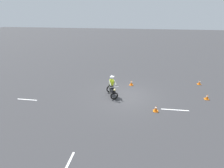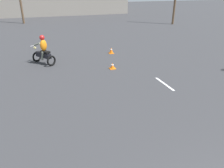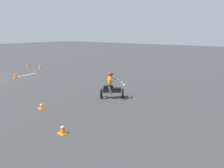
{
  "view_description": "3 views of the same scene",
  "coord_description": "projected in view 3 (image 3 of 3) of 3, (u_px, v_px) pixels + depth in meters",
  "views": [
    {
      "loc": [
        -1.1,
        12.36,
        6.11
      ],
      "look_at": [
        0.99,
        0.17,
        1.0
      ],
      "focal_mm": 28.0,
      "sensor_mm": 36.0,
      "label": 1
    },
    {
      "loc": [
        -3.44,
        -0.76,
        4.12
      ],
      "look_at": [
        -1.19,
        6.02,
        0.9
      ],
      "focal_mm": 35.0,
      "sensor_mm": 36.0,
      "label": 2
    },
    {
      "loc": [
        4.68,
        17.86,
        3.79
      ],
      "look_at": [
        -3.38,
        11.87,
        0.9
      ],
      "focal_mm": 28.0,
      "sensor_mm": 36.0,
      "label": 3
    }
  ],
  "objects": [
    {
      "name": "traffic_cone_far_center",
      "position": [
        63.0,
        129.0,
        6.86
      ],
      "size": [
        0.32,
        0.32,
        0.4
      ],
      "color": "orange",
      "rests_on": "ground"
    },
    {
      "name": "lane_stripe_w",
      "position": [
        27.0,
        75.0,
        16.74
      ],
      "size": [
        1.82,
        0.17,
        0.01
      ],
      "primitive_type": "cube",
      "rotation": [
        0.0,
        0.0,
        4.75
      ],
      "color": "silver",
      "rests_on": "ground"
    },
    {
      "name": "traffic_cone_far_right",
      "position": [
        40.0,
        67.0,
        19.85
      ],
      "size": [
        0.32,
        0.32,
        0.4
      ],
      "color": "orange",
      "rests_on": "ground"
    },
    {
      "name": "traffic_cone_mid_center",
      "position": [
        28.0,
        64.0,
        21.81
      ],
      "size": [
        0.32,
        0.32,
        0.39
      ],
      "color": "orange",
      "rests_on": "ground"
    },
    {
      "name": "motorcycle_rider_background",
      "position": [
        111.0,
        87.0,
        10.5
      ],
      "size": [
        1.3,
        1.49,
        1.66
      ],
      "rotation": [
        0.0,
        0.0,
        0.62
      ],
      "color": "black",
      "rests_on": "ground"
    },
    {
      "name": "traffic_cone_near_left",
      "position": [
        41.0,
        106.0,
        9.15
      ],
      "size": [
        0.32,
        0.32,
        0.33
      ],
      "color": "orange",
      "rests_on": "ground"
    },
    {
      "name": "traffic_cone_mid_left",
      "position": [
        15.0,
        76.0,
        15.44
      ],
      "size": [
        0.32,
        0.32,
        0.42
      ],
      "color": "orange",
      "rests_on": "ground"
    }
  ]
}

